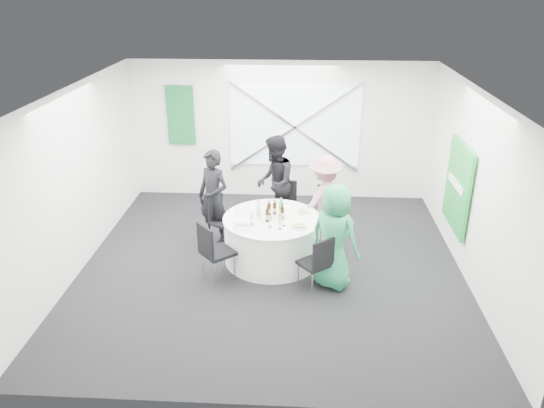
# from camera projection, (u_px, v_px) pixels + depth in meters

# --- Properties ---
(floor) EXTENTS (6.00, 6.00, 0.00)m
(floor) POSITION_uv_depth(u_px,v_px,m) (271.00, 266.00, 8.50)
(floor) COLOR black
(floor) RESTS_ON ground
(ceiling) EXTENTS (6.00, 6.00, 0.00)m
(ceiling) POSITION_uv_depth(u_px,v_px,m) (271.00, 91.00, 7.39)
(ceiling) COLOR white
(ceiling) RESTS_ON wall_back
(wall_back) EXTENTS (6.00, 0.00, 6.00)m
(wall_back) POSITION_uv_depth(u_px,v_px,m) (280.00, 131.00, 10.70)
(wall_back) COLOR silver
(wall_back) RESTS_ON floor
(wall_front) EXTENTS (6.00, 0.00, 6.00)m
(wall_front) POSITION_uv_depth(u_px,v_px,m) (253.00, 296.00, 5.20)
(wall_front) COLOR silver
(wall_front) RESTS_ON floor
(wall_left) EXTENTS (0.00, 6.00, 6.00)m
(wall_left) POSITION_uv_depth(u_px,v_px,m) (76.00, 181.00, 8.10)
(wall_left) COLOR silver
(wall_left) RESTS_ON floor
(wall_right) EXTENTS (0.00, 6.00, 6.00)m
(wall_right) POSITION_uv_depth(u_px,v_px,m) (475.00, 189.00, 7.79)
(wall_right) COLOR silver
(wall_right) RESTS_ON floor
(window_panel) EXTENTS (2.60, 0.03, 1.60)m
(window_panel) POSITION_uv_depth(u_px,v_px,m) (295.00, 127.00, 10.60)
(window_panel) COLOR white
(window_panel) RESTS_ON wall_back
(window_brace_a) EXTENTS (2.63, 0.05, 1.84)m
(window_brace_a) POSITION_uv_depth(u_px,v_px,m) (295.00, 127.00, 10.57)
(window_brace_a) COLOR silver
(window_brace_a) RESTS_ON window_panel
(window_brace_b) EXTENTS (2.63, 0.05, 1.84)m
(window_brace_b) POSITION_uv_depth(u_px,v_px,m) (295.00, 127.00, 10.57)
(window_brace_b) COLOR silver
(window_brace_b) RESTS_ON window_panel
(green_banner) EXTENTS (0.55, 0.04, 1.20)m
(green_banner) POSITION_uv_depth(u_px,v_px,m) (181.00, 116.00, 10.64)
(green_banner) COLOR #156934
(green_banner) RESTS_ON wall_back
(green_sign) EXTENTS (0.05, 1.20, 1.40)m
(green_sign) POSITION_uv_depth(u_px,v_px,m) (458.00, 187.00, 8.42)
(green_sign) COLOR #1A9331
(green_sign) RESTS_ON wall_right
(banquet_table) EXTENTS (1.56, 1.56, 0.76)m
(banquet_table) POSITION_uv_depth(u_px,v_px,m) (272.00, 239.00, 8.54)
(banquet_table) COLOR white
(banquet_table) RESTS_ON floor
(chair_back) EXTENTS (0.47, 0.48, 0.92)m
(chair_back) POSITION_uv_depth(u_px,v_px,m) (285.00, 202.00, 9.53)
(chair_back) COLOR black
(chair_back) RESTS_ON floor
(chair_back_left) EXTENTS (0.54, 0.54, 0.86)m
(chair_back_left) POSITION_uv_depth(u_px,v_px,m) (220.00, 217.00, 9.04)
(chair_back_left) COLOR black
(chair_back_left) RESTS_ON floor
(chair_back_right) EXTENTS (0.64, 0.64, 0.99)m
(chair_back_right) POSITION_uv_depth(u_px,v_px,m) (321.00, 212.00, 9.03)
(chair_back_right) COLOR black
(chair_back_right) RESTS_ON floor
(chair_front_right) EXTENTS (0.56, 0.57, 0.88)m
(chair_front_right) POSITION_uv_depth(u_px,v_px,m) (318.00, 261.00, 7.63)
(chair_front_right) COLOR black
(chair_front_right) RESTS_ON floor
(chair_front_left) EXTENTS (0.61, 0.61, 0.96)m
(chair_front_left) POSITION_uv_depth(u_px,v_px,m) (213.00, 248.00, 7.86)
(chair_front_left) COLOR black
(chair_front_left) RESTS_ON floor
(person_man_back_left) EXTENTS (0.72, 0.65, 1.65)m
(person_man_back_left) POSITION_uv_depth(u_px,v_px,m) (213.00, 197.00, 8.99)
(person_man_back_left) COLOR black
(person_man_back_left) RESTS_ON floor
(person_man_back) EXTENTS (0.47, 0.85, 1.72)m
(person_man_back) POSITION_uv_depth(u_px,v_px,m) (275.00, 183.00, 9.52)
(person_man_back) COLOR black
(person_man_back) RESTS_ON floor
(person_woman_pink) EXTENTS (1.08, 1.01, 1.57)m
(person_woman_pink) POSITION_uv_depth(u_px,v_px,m) (324.00, 200.00, 8.98)
(person_woman_pink) COLOR #C17D86
(person_woman_pink) RESTS_ON floor
(person_woman_green) EXTENTS (0.94, 0.88, 1.61)m
(person_woman_green) POSITION_uv_depth(u_px,v_px,m) (334.00, 237.00, 7.69)
(person_woman_green) COLOR #268E5A
(person_woman_green) RESTS_ON floor
(plate_back) EXTENTS (0.25, 0.25, 0.01)m
(plate_back) POSITION_uv_depth(u_px,v_px,m) (272.00, 203.00, 8.93)
(plate_back) COLOR silver
(plate_back) RESTS_ON banquet_table
(plate_back_left) EXTENTS (0.25, 0.25, 0.01)m
(plate_back_left) POSITION_uv_depth(u_px,v_px,m) (241.00, 211.00, 8.61)
(plate_back_left) COLOR silver
(plate_back_left) RESTS_ON banquet_table
(plate_back_right) EXTENTS (0.25, 0.25, 0.04)m
(plate_back_right) POSITION_uv_depth(u_px,v_px,m) (303.00, 212.00, 8.57)
(plate_back_right) COLOR silver
(plate_back_right) RESTS_ON banquet_table
(plate_front_right) EXTENTS (0.27, 0.27, 0.04)m
(plate_front_right) POSITION_uv_depth(u_px,v_px,m) (300.00, 226.00, 8.07)
(plate_front_right) COLOR silver
(plate_front_right) RESTS_ON banquet_table
(plate_front_left) EXTENTS (0.26, 0.26, 0.01)m
(plate_front_left) POSITION_uv_depth(u_px,v_px,m) (241.00, 227.00, 8.07)
(plate_front_left) COLOR silver
(plate_front_left) RESTS_ON banquet_table
(napkin) EXTENTS (0.19, 0.13, 0.05)m
(napkin) POSITION_uv_depth(u_px,v_px,m) (241.00, 223.00, 8.12)
(napkin) COLOR white
(napkin) RESTS_ON plate_front_left
(beer_bottle_a) EXTENTS (0.06, 0.06, 0.25)m
(beer_bottle_a) POSITION_uv_depth(u_px,v_px,m) (269.00, 210.00, 8.44)
(beer_bottle_a) COLOR #331A09
(beer_bottle_a) RESTS_ON banquet_table
(beer_bottle_b) EXTENTS (0.06, 0.06, 0.25)m
(beer_bottle_b) POSITION_uv_depth(u_px,v_px,m) (275.00, 209.00, 8.49)
(beer_bottle_b) COLOR #331A09
(beer_bottle_b) RESTS_ON banquet_table
(beer_bottle_c) EXTENTS (0.06, 0.06, 0.26)m
(beer_bottle_c) POSITION_uv_depth(u_px,v_px,m) (282.00, 213.00, 8.31)
(beer_bottle_c) COLOR #331A09
(beer_bottle_c) RESTS_ON banquet_table
(beer_bottle_d) EXTENTS (0.06, 0.06, 0.27)m
(beer_bottle_d) POSITION_uv_depth(u_px,v_px,m) (267.00, 216.00, 8.22)
(beer_bottle_d) COLOR #331A09
(beer_bottle_d) RESTS_ON banquet_table
(green_water_bottle) EXTENTS (0.08, 0.08, 0.32)m
(green_water_bottle) POSITION_uv_depth(u_px,v_px,m) (281.00, 209.00, 8.37)
(green_water_bottle) COLOR green
(green_water_bottle) RESTS_ON banquet_table
(clear_water_bottle) EXTENTS (0.08, 0.08, 0.28)m
(clear_water_bottle) POSITION_uv_depth(u_px,v_px,m) (259.00, 212.00, 8.33)
(clear_water_bottle) COLOR white
(clear_water_bottle) RESTS_ON banquet_table
(wine_glass_a) EXTENTS (0.07, 0.07, 0.17)m
(wine_glass_a) POSITION_uv_depth(u_px,v_px,m) (280.00, 221.00, 7.98)
(wine_glass_a) COLOR white
(wine_glass_a) RESTS_ON banquet_table
(wine_glass_b) EXTENTS (0.07, 0.07, 0.17)m
(wine_glass_b) POSITION_uv_depth(u_px,v_px,m) (251.00, 216.00, 8.16)
(wine_glass_b) COLOR white
(wine_glass_b) RESTS_ON banquet_table
(wine_glass_c) EXTENTS (0.07, 0.07, 0.17)m
(wine_glass_c) POSITION_uv_depth(u_px,v_px,m) (252.00, 218.00, 8.08)
(wine_glass_c) COLOR white
(wine_glass_c) RESTS_ON banquet_table
(wine_glass_d) EXTENTS (0.07, 0.07, 0.17)m
(wine_glass_d) POSITION_uv_depth(u_px,v_px,m) (270.00, 220.00, 8.03)
(wine_glass_d) COLOR white
(wine_glass_d) RESTS_ON banquet_table
(wine_glass_e) EXTENTS (0.07, 0.07, 0.17)m
(wine_glass_e) POSITION_uv_depth(u_px,v_px,m) (258.00, 203.00, 8.63)
(wine_glass_e) COLOR white
(wine_glass_e) RESTS_ON banquet_table
(wine_glass_f) EXTENTS (0.07, 0.07, 0.17)m
(wine_glass_f) POSITION_uv_depth(u_px,v_px,m) (284.00, 218.00, 8.08)
(wine_glass_f) COLOR white
(wine_glass_f) RESTS_ON banquet_table
(fork_a) EXTENTS (0.08, 0.14, 0.01)m
(fork_a) POSITION_uv_depth(u_px,v_px,m) (247.00, 207.00, 8.76)
(fork_a) COLOR silver
(fork_a) RESTS_ON banquet_table
(knife_a) EXTENTS (0.09, 0.13, 0.01)m
(knife_a) POSITION_uv_depth(u_px,v_px,m) (238.00, 213.00, 8.55)
(knife_a) COLOR silver
(knife_a) RESTS_ON banquet_table
(fork_b) EXTENTS (0.11, 0.12, 0.01)m
(fork_b) POSITION_uv_depth(u_px,v_px,m) (290.00, 232.00, 7.91)
(fork_b) COLOR silver
(fork_b) RESTS_ON banquet_table
(knife_b) EXTENTS (0.11, 0.13, 0.01)m
(knife_b) POSITION_uv_depth(u_px,v_px,m) (306.00, 224.00, 8.16)
(knife_b) COLOR silver
(knife_b) RESTS_ON banquet_table
(fork_c) EXTENTS (0.10, 0.13, 0.01)m
(fork_c) POSITION_uv_depth(u_px,v_px,m) (236.00, 222.00, 8.24)
(fork_c) COLOR silver
(fork_c) RESTS_ON banquet_table
(knife_c) EXTENTS (0.11, 0.12, 0.01)m
(knife_c) POSITION_uv_depth(u_px,v_px,m) (251.00, 231.00, 7.94)
(knife_c) COLOR silver
(knife_c) RESTS_ON banquet_table
(fork_d) EXTENTS (0.15, 0.02, 0.01)m
(fork_d) POSITION_uv_depth(u_px,v_px,m) (283.00, 204.00, 8.89)
(fork_d) COLOR silver
(fork_d) RESTS_ON banquet_table
(knife_d) EXTENTS (0.15, 0.03, 0.01)m
(knife_d) POSITION_uv_depth(u_px,v_px,m) (262.00, 204.00, 8.89)
(knife_d) COLOR silver
(knife_d) RESTS_ON banquet_table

